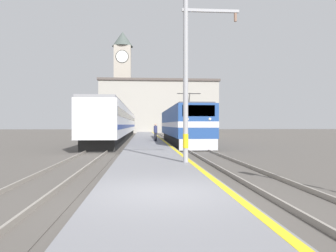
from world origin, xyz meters
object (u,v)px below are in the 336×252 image
locomotive_train (182,125)px  clock_tower (123,79)px  passenger_train (120,123)px  person_on_platform (155,132)px  catenary_mast (189,75)px

locomotive_train → clock_tower: bearing=99.8°
locomotive_train → passenger_train: size_ratio=0.43×
passenger_train → clock_tower: (-2.09, 41.12, 11.77)m
locomotive_train → person_on_platform: locomotive_train is taller
passenger_train → clock_tower: clock_tower is taller
clock_tower → passenger_train: bearing=-87.1°
catenary_mast → clock_tower: bearing=95.7°
person_on_platform → catenary_mast: bearing=-87.8°
locomotive_train → person_on_platform: (-2.70, -1.10, -0.65)m
locomotive_train → passenger_train: locomotive_train is taller
locomotive_train → passenger_train: 13.75m
locomotive_train → person_on_platform: size_ratio=11.82×
locomotive_train → catenary_mast: (-2.00, -18.98, 2.13)m
locomotive_train → clock_tower: (-9.14, 52.93, 12.01)m
locomotive_train → clock_tower: clock_tower is taller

